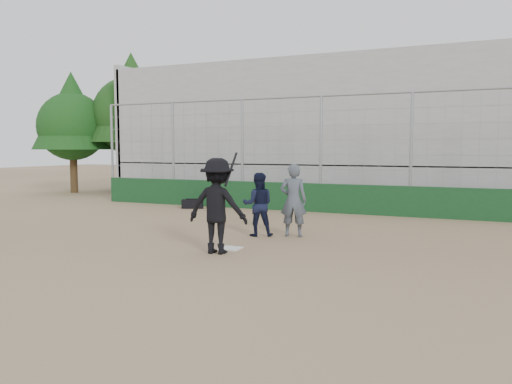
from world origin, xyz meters
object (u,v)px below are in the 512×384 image
at_px(catcher_crouched, 258,215).
at_px(equipment_bag, 192,204).
at_px(umpire, 293,204).
at_px(batter_at_plate, 217,206).

distance_m(catcher_crouched, equipment_bag, 6.35).
bearing_deg(catcher_crouched, umpire, 21.28).
relative_size(catcher_crouched, umpire, 0.66).
bearing_deg(equipment_bag, umpire, -37.28).
distance_m(batter_at_plate, equipment_bag, 8.09).
xyz_separation_m(umpire, equipment_bag, (-5.37, 4.09, -0.66)).
bearing_deg(umpire, catcher_crouched, 9.36).
xyz_separation_m(batter_at_plate, catcher_crouched, (-0.02, 2.21, -0.46)).
relative_size(batter_at_plate, equipment_bag, 2.55).
height_order(batter_at_plate, equipment_bag, batter_at_plate).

